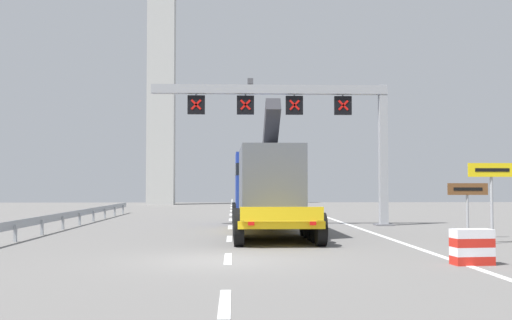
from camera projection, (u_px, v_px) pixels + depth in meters
The scene contains 10 objects.
ground at pixel (220, 261), 16.55m from camera, with size 112.00×112.00×0.00m, color slate.
lane_markings at pixel (231, 211), 48.61m from camera, with size 0.20×78.79×0.01m.
edge_line_right at pixel (360, 228), 28.76m from camera, with size 0.20×63.00×0.01m, color silver.
overhead_lane_gantry at pixel (301, 112), 31.03m from camera, with size 12.00×0.90×7.31m.
heavy_haul_truck_yellow at pixel (266, 186), 27.87m from camera, with size 3.11×14.08×5.30m.
exit_sign_yellow at pixel (492, 182), 21.44m from camera, with size 1.66×0.15×2.77m.
tourist_info_sign_brown at pixel (468, 196), 23.62m from camera, with size 1.54×0.15×2.08m.
crash_barrier_striped at pixel (472, 247), 15.69m from camera, with size 1.05×0.60×0.90m.
guardrail_left at pixel (71, 216), 29.65m from camera, with size 0.13×30.74×0.76m.
bridge_pylon_distant at pixel (162, 18), 65.22m from camera, with size 9.00×2.00×38.35m.
Camera 1 is at (0.34, -16.67, 2.01)m, focal length 43.70 mm.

